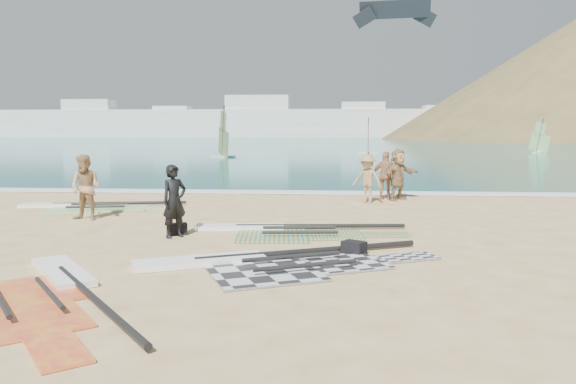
# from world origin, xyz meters

# --- Properties ---
(ground) EXTENTS (300.00, 300.00, 0.00)m
(ground) POSITION_xyz_m (0.00, 0.00, 0.00)
(ground) COLOR #E3C985
(ground) RESTS_ON ground
(sea) EXTENTS (300.00, 240.00, 0.06)m
(sea) POSITION_xyz_m (0.00, 132.00, 0.00)
(sea) COLOR #0D5860
(sea) RESTS_ON ground
(surf_line) EXTENTS (300.00, 1.20, 0.04)m
(surf_line) POSITION_xyz_m (0.00, 12.30, 0.00)
(surf_line) COLOR white
(surf_line) RESTS_ON ground
(far_town) EXTENTS (160.00, 8.00, 12.00)m
(far_town) POSITION_xyz_m (-15.72, 150.00, 4.49)
(far_town) COLOR white
(far_town) RESTS_ON ground
(rig_grey) EXTENTS (6.46, 4.09, 0.21)m
(rig_grey) POSITION_xyz_m (-0.01, -0.54, 0.05)
(rig_grey) COLOR black
(rig_grey) RESTS_ON ground
(rig_green) EXTENTS (5.89, 2.84, 0.20)m
(rig_green) POSITION_xyz_m (-7.29, 7.14, 0.05)
(rig_green) COLOR #54BF1F
(rig_green) RESTS_ON ground
(rig_orange) EXTENTS (5.82, 2.40, 0.20)m
(rig_orange) POSITION_xyz_m (-0.04, 3.05, 0.05)
(rig_orange) COLOR #FFA61D
(rig_orange) RESTS_ON ground
(rig_red) EXTENTS (4.45, 5.45, 0.20)m
(rig_red) POSITION_xyz_m (-3.51, -2.83, 0.05)
(rig_red) COLOR red
(rig_red) RESTS_ON ground
(gear_bag_near) EXTENTS (0.55, 0.48, 0.30)m
(gear_bag_near) POSITION_xyz_m (-2.75, 2.60, 0.15)
(gear_bag_near) COLOR black
(gear_bag_near) RESTS_ON ground
(gear_bag_far) EXTENTS (0.60, 0.56, 0.30)m
(gear_bag_far) POSITION_xyz_m (1.80, 0.60, 0.15)
(gear_bag_far) COLOR black
(gear_bag_far) RESTS_ON ground
(person_wetsuit) EXTENTS (0.80, 0.81, 1.88)m
(person_wetsuit) POSITION_xyz_m (-2.73, 2.22, 0.94)
(person_wetsuit) COLOR black
(person_wetsuit) RESTS_ON ground
(beachgoer_left) EXTENTS (1.09, 0.92, 2.01)m
(beachgoer_left) POSITION_xyz_m (-6.20, 4.70, 1.00)
(beachgoer_left) COLOR tan
(beachgoer_left) RESTS_ON ground
(beachgoer_mid) EXTENTS (1.37, 1.17, 1.83)m
(beachgoer_mid) POSITION_xyz_m (2.62, 9.27, 0.92)
(beachgoer_mid) COLOR #A28358
(beachgoer_mid) RESTS_ON ground
(beachgoer_back) EXTENTS (1.20, 0.76, 1.90)m
(beachgoer_back) POSITION_xyz_m (3.41, 10.35, 0.95)
(beachgoer_back) COLOR #B27D51
(beachgoer_back) RESTS_ON ground
(beachgoer_right) EXTENTS (1.76, 1.72, 2.01)m
(beachgoer_right) POSITION_xyz_m (3.87, 10.21, 1.01)
(beachgoer_right) COLOR #A07D53
(beachgoer_right) RESTS_ON ground
(windsurfer_left) EXTENTS (2.74, 2.93, 4.90)m
(windsurfer_left) POSITION_xyz_m (-8.86, 40.38, 1.39)
(windsurfer_left) COLOR white
(windsurfer_left) RESTS_ON ground
(windsurfer_centre) EXTENTS (2.24, 2.68, 4.00)m
(windsurfer_centre) POSITION_xyz_m (5.30, 50.92, 1.20)
(windsurfer_centre) COLOR white
(windsurfer_centre) RESTS_ON ground
(windsurfer_right) EXTENTS (1.99, 1.98, 3.86)m
(windsurfer_right) POSITION_xyz_m (24.55, 53.34, 1.17)
(windsurfer_right) COLOR white
(windsurfer_right) RESTS_ON ground
(kitesurf_kite) EXTENTS (7.64, 1.79, 2.47)m
(kitesurf_kite) POSITION_xyz_m (6.95, 41.93, 13.43)
(kitesurf_kite) COLOR black
(kitesurf_kite) RESTS_ON ground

